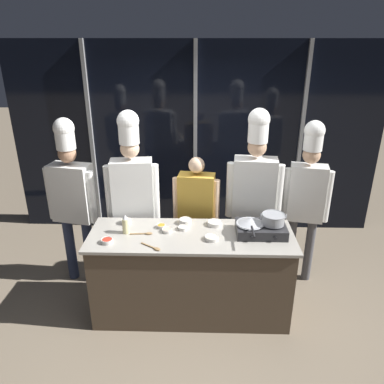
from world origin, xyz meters
name	(u,v)px	position (x,y,z in m)	size (l,w,h in m)	color
ground_plane	(191,310)	(0.00, 0.00, 0.00)	(24.00, 24.00, 0.00)	#7F705B
window_wall_back	(195,141)	(0.00, 1.94, 1.35)	(5.18, 0.09, 2.70)	black
demo_counter	(191,274)	(0.00, 0.00, 0.46)	(2.02, 0.70, 0.93)	#4C3D2D
portable_stove	(261,229)	(0.68, 0.04, 0.98)	(0.48, 0.34, 0.11)	#28282B
frying_pan	(250,221)	(0.57, 0.03, 1.06)	(0.28, 0.48, 0.05)	#ADAFB5
stock_pot	(273,219)	(0.79, 0.04, 1.09)	(0.25, 0.22, 0.11)	#93969B
squeeze_bottle_oil	(126,224)	(-0.65, 0.02, 1.02)	(0.07, 0.07, 0.20)	beige
prep_bowl_shrimp	(167,230)	(-0.24, 0.05, 0.94)	(0.10, 0.10, 0.03)	silver
prep_bowl_garlic	(185,221)	(-0.07, 0.24, 0.95)	(0.13, 0.13, 0.05)	silver
prep_bowl_onion	(183,228)	(-0.09, 0.11, 0.94)	(0.10, 0.10, 0.03)	silver
prep_bowl_chili_flakes	(107,241)	(-0.79, -0.18, 0.95)	(0.11, 0.11, 0.04)	silver
prep_bowl_bean_sprouts	(215,223)	(0.24, 0.21, 0.95)	(0.15, 0.15, 0.04)	silver
prep_bowl_noodles	(212,238)	(0.20, -0.09, 0.95)	(0.14, 0.14, 0.04)	silver
prep_bowl_chicken	(126,221)	(-0.68, 0.22, 0.95)	(0.11, 0.11, 0.05)	silver
prep_bowl_carrots	(161,226)	(-0.31, 0.13, 0.94)	(0.09, 0.09, 0.03)	silver
serving_spoon_slotted	(154,248)	(-0.33, -0.27, 0.93)	(0.21, 0.15, 0.02)	olive
serving_spoon_solid	(146,233)	(-0.45, 0.00, 0.93)	(0.22, 0.05, 0.02)	olive
chef_head	(72,192)	(-1.33, 0.54, 1.13)	(0.58, 0.31, 1.96)	#2D3856
chef_sous	(132,189)	(-0.66, 0.52, 1.20)	(0.58, 0.27, 2.05)	#4C4C51
person_guest	(196,209)	(0.04, 0.60, 0.93)	(0.52, 0.25, 1.53)	#2D3856
chef_line	(254,188)	(0.68, 0.60, 1.19)	(0.61, 0.29, 2.06)	#2D3856
chef_pastry	(307,191)	(1.26, 0.63, 1.15)	(0.51, 0.28, 1.93)	#4C4C51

